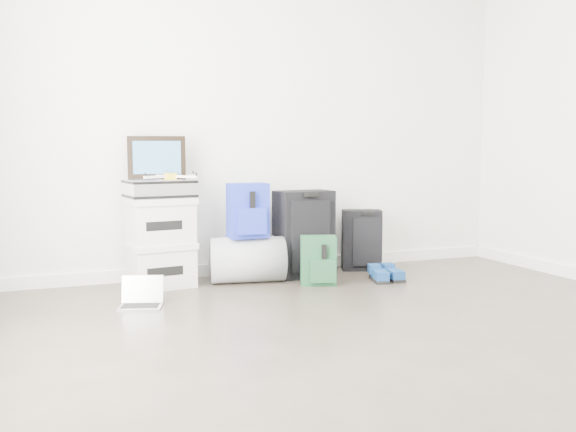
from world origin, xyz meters
name	(u,v)px	position (x,y,z in m)	size (l,w,h in m)	color
ground	(431,368)	(0.00, 0.00, 0.00)	(5.00, 5.00, 0.00)	#363127
boxes_stack	(161,242)	(-0.90, 2.24, 0.34)	(0.52, 0.44, 0.68)	silver
briefcase	(159,189)	(-0.90, 2.24, 0.75)	(0.47, 0.35, 0.14)	#B2B2B7
painting	(157,158)	(-0.90, 2.34, 0.98)	(0.43, 0.13, 0.33)	black
drone	(170,176)	(-0.82, 2.22, 0.84)	(0.44, 0.44, 0.05)	gold
duffel_bag	(247,260)	(-0.24, 2.15, 0.18)	(0.36, 0.36, 0.58)	gray
blue_backpack	(248,212)	(-0.24, 2.12, 0.56)	(0.31, 0.23, 0.42)	#1B2DB1
large_suitcase	(304,234)	(0.26, 2.19, 0.35)	(0.48, 0.33, 0.71)	black
green_backpack	(319,261)	(0.24, 1.86, 0.18)	(0.31, 0.27, 0.38)	#163D22
carry_on	(362,240)	(0.83, 2.27, 0.26)	(0.38, 0.32, 0.52)	black
shoes	(386,275)	(0.80, 1.81, 0.04)	(0.27, 0.29, 0.09)	black
rolled_rug	(370,238)	(0.97, 2.38, 0.25)	(0.17, 0.17, 0.51)	tan
laptop	(141,299)	(-1.12, 1.68, 0.05)	(0.32, 0.27, 0.20)	#B9B9BE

